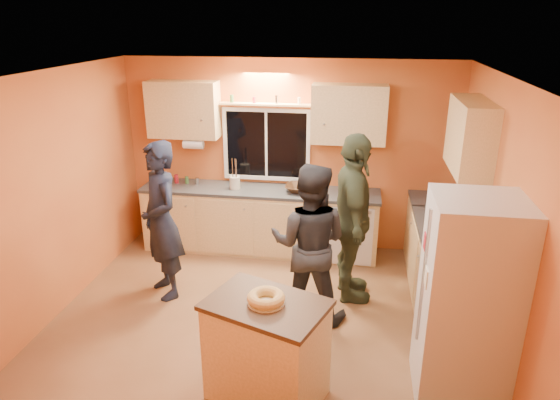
% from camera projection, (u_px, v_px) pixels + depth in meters
% --- Properties ---
extents(ground, '(4.50, 4.50, 0.00)m').
position_uv_depth(ground, '(262.00, 319.00, 5.44)').
color(ground, brown).
rests_on(ground, ground).
extents(room_shell, '(4.54, 4.04, 2.61)m').
position_uv_depth(room_shell, '(279.00, 167.00, 5.23)').
color(room_shell, '#CE7434').
rests_on(room_shell, ground).
extents(back_counter, '(4.23, 0.62, 0.90)m').
position_uv_depth(back_counter, '(286.00, 221.00, 6.85)').
color(back_counter, tan).
rests_on(back_counter, ground).
extents(right_counter, '(0.62, 1.84, 0.90)m').
position_uv_depth(right_counter, '(445.00, 274.00, 5.46)').
color(right_counter, tan).
rests_on(right_counter, ground).
extents(refrigerator, '(0.72, 0.70, 1.80)m').
position_uv_depth(refrigerator, '(467.00, 302.00, 4.10)').
color(refrigerator, silver).
rests_on(refrigerator, ground).
extents(island, '(1.13, 0.95, 0.93)m').
position_uv_depth(island, '(267.00, 350.00, 4.20)').
color(island, tan).
rests_on(island, ground).
extents(bundt_pastry, '(0.31, 0.31, 0.09)m').
position_uv_depth(bundt_pastry, '(266.00, 298.00, 4.02)').
color(bundt_pastry, '#DDA95A').
rests_on(bundt_pastry, island).
extents(person_left, '(0.77, 0.80, 1.84)m').
position_uv_depth(person_left, '(161.00, 221.00, 5.65)').
color(person_left, black).
rests_on(person_left, ground).
extents(person_center, '(0.90, 0.73, 1.74)m').
position_uv_depth(person_center, '(309.00, 244.00, 5.21)').
color(person_center, black).
rests_on(person_center, ground).
extents(person_right, '(0.62, 1.20, 1.95)m').
position_uv_depth(person_right, '(352.00, 219.00, 5.55)').
color(person_right, '#313824').
rests_on(person_right, ground).
extents(mixing_bowl, '(0.41, 0.41, 0.09)m').
position_uv_depth(mixing_bowl, '(300.00, 188.00, 6.64)').
color(mixing_bowl, '#321E10').
rests_on(mixing_bowl, back_counter).
extents(utensil_crock, '(0.14, 0.14, 0.17)m').
position_uv_depth(utensil_crock, '(235.00, 183.00, 6.74)').
color(utensil_crock, beige).
rests_on(utensil_crock, back_counter).
extents(potted_plant, '(0.31, 0.28, 0.29)m').
position_uv_depth(potted_plant, '(453.00, 232.00, 5.06)').
color(potted_plant, gray).
rests_on(potted_plant, right_counter).
extents(red_box, '(0.17, 0.13, 0.07)m').
position_uv_depth(red_box, '(454.00, 228.00, 5.43)').
color(red_box, '#A61926').
rests_on(red_box, right_counter).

